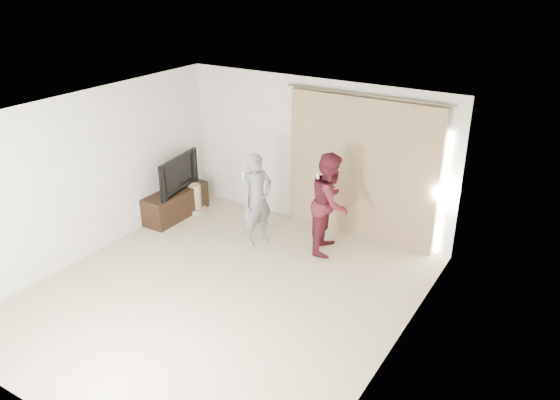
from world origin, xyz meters
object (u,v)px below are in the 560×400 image
(tv, at_px, (174,173))
(person_man, at_px, (257,200))
(person_woman, at_px, (330,203))
(tv_console, at_px, (176,203))

(tv, height_order, person_man, person_man)
(person_man, bearing_deg, person_woman, 20.10)
(tv_console, relative_size, tv, 1.16)
(tv, relative_size, person_woman, 0.70)
(tv_console, xyz_separation_m, person_woman, (2.97, 0.34, 0.57))
(person_man, bearing_deg, tv_console, 177.95)
(tv_console, height_order, person_woman, person_woman)
(tv_console, height_order, person_man, person_man)
(tv, relative_size, person_man, 0.74)
(person_man, bearing_deg, tv, 177.95)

